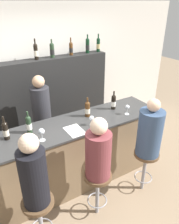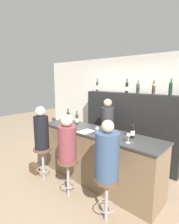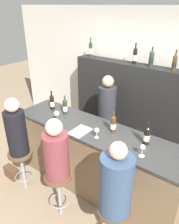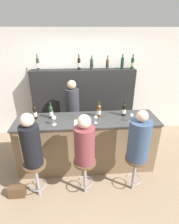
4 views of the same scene
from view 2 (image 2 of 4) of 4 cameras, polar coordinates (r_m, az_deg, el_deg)
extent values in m
plane|color=#8C755B|center=(3.63, -1.24, -23.55)|extent=(16.00, 16.00, 0.00)
cube|color=beige|center=(4.51, 14.26, 0.88)|extent=(6.40, 0.05, 2.60)
cube|color=brown|center=(3.58, 2.29, -14.58)|extent=(2.57, 0.63, 1.03)
cube|color=#333333|center=(3.38, 2.36, -6.44)|extent=(2.61, 0.67, 0.03)
cube|color=black|center=(4.41, 12.62, -5.16)|extent=(2.44, 0.28, 1.71)
cylinder|color=black|center=(4.06, -6.97, -1.89)|extent=(0.07, 0.07, 0.21)
cylinder|color=beige|center=(4.06, -6.96, -2.03)|extent=(0.07, 0.07, 0.08)
sphere|color=black|center=(4.04, -7.00, -0.45)|extent=(0.07, 0.07, 0.07)
cylinder|color=black|center=(4.03, -7.02, 0.40)|extent=(0.02, 0.02, 0.10)
cylinder|color=#233823|center=(3.85, -4.13, -2.52)|extent=(0.07, 0.07, 0.21)
cylinder|color=white|center=(3.85, -4.13, -2.67)|extent=(0.07, 0.07, 0.08)
sphere|color=#233823|center=(3.83, -4.15, -1.01)|extent=(0.07, 0.07, 0.07)
cylinder|color=#233823|center=(3.82, -4.17, -0.18)|extent=(0.02, 0.02, 0.08)
cylinder|color=#4C2D14|center=(3.29, 6.53, -4.92)|extent=(0.08, 0.08, 0.20)
cylinder|color=beige|center=(3.29, 6.53, -5.09)|extent=(0.08, 0.08, 0.08)
sphere|color=#4C2D14|center=(3.27, 6.57, -3.26)|extent=(0.08, 0.08, 0.08)
cylinder|color=#4C2D14|center=(3.25, 6.59, -2.27)|extent=(0.02, 0.02, 0.08)
cylinder|color=black|center=(3.05, 13.87, -6.40)|extent=(0.07, 0.07, 0.20)
cylinder|color=white|center=(3.05, 13.86, -6.58)|extent=(0.07, 0.07, 0.08)
sphere|color=black|center=(3.02, 13.95, -4.58)|extent=(0.07, 0.07, 0.07)
cylinder|color=black|center=(3.01, 14.00, -3.53)|extent=(0.02, 0.02, 0.09)
cylinder|color=#233823|center=(4.83, 2.54, 8.18)|extent=(0.07, 0.07, 0.24)
cylinder|color=white|center=(4.83, 2.54, 8.04)|extent=(0.07, 0.07, 0.09)
sphere|color=#233823|center=(4.82, 2.55, 9.59)|extent=(0.07, 0.07, 0.07)
cylinder|color=#233823|center=(4.82, 2.56, 10.32)|extent=(0.02, 0.02, 0.10)
cylinder|color=black|center=(4.30, 12.07, 7.61)|extent=(0.07, 0.07, 0.23)
cylinder|color=beige|center=(4.30, 12.06, 7.46)|extent=(0.07, 0.07, 0.09)
sphere|color=black|center=(4.30, 12.13, 9.13)|extent=(0.07, 0.07, 0.07)
cylinder|color=black|center=(4.30, 12.16, 9.96)|extent=(0.02, 0.02, 0.10)
cylinder|color=#233823|center=(4.16, 15.50, 7.25)|extent=(0.07, 0.07, 0.21)
cylinder|color=black|center=(4.16, 15.49, 7.10)|extent=(0.08, 0.08, 0.08)
sphere|color=#233823|center=(4.16, 15.57, 8.70)|extent=(0.07, 0.07, 0.07)
cylinder|color=#233823|center=(4.16, 15.61, 9.47)|extent=(0.02, 0.02, 0.08)
cylinder|color=#4C2D14|center=(4.01, 20.16, 6.77)|extent=(0.07, 0.07, 0.20)
cylinder|color=black|center=(4.01, 20.15, 6.63)|extent=(0.07, 0.07, 0.08)
sphere|color=#4C2D14|center=(4.01, 20.25, 8.18)|extent=(0.07, 0.07, 0.07)
cylinder|color=#4C2D14|center=(4.01, 20.31, 9.05)|extent=(0.02, 0.02, 0.10)
cylinder|color=black|center=(3.90, 24.92, 6.62)|extent=(0.07, 0.07, 0.23)
cylinder|color=black|center=(3.90, 24.91, 6.45)|extent=(0.07, 0.07, 0.09)
sphere|color=black|center=(3.89, 25.05, 8.33)|extent=(0.07, 0.07, 0.07)
cylinder|color=black|center=(3.89, 25.12, 9.17)|extent=(0.02, 0.02, 0.09)
cylinder|color=silver|center=(3.65, -6.19, -4.92)|extent=(0.07, 0.07, 0.00)
cylinder|color=silver|center=(3.64, -6.21, -4.22)|extent=(0.01, 0.01, 0.09)
sphere|color=silver|center=(3.62, -6.23, -3.00)|extent=(0.08, 0.08, 0.08)
cylinder|color=silver|center=(3.18, 2.50, -7.27)|extent=(0.06, 0.06, 0.00)
cylinder|color=silver|center=(3.16, 2.50, -6.58)|extent=(0.01, 0.01, 0.08)
sphere|color=silver|center=(3.14, 2.51, -5.40)|extent=(0.07, 0.07, 0.07)
cylinder|color=silver|center=(2.84, 12.49, -9.73)|extent=(0.07, 0.07, 0.00)
cylinder|color=silver|center=(2.82, 12.53, -8.84)|extent=(0.01, 0.01, 0.09)
sphere|color=silver|center=(2.80, 12.59, -7.42)|extent=(0.06, 0.06, 0.06)
cube|color=white|center=(3.34, -1.21, -6.36)|extent=(0.21, 0.30, 0.00)
cylinder|color=gray|center=(3.85, -14.88, -16.29)|extent=(0.05, 0.05, 0.63)
torus|color=gray|center=(3.89, -14.81, -17.54)|extent=(0.27, 0.27, 0.02)
cylinder|color=brown|center=(3.71, -15.13, -11.63)|extent=(0.36, 0.36, 0.04)
cylinder|color=black|center=(3.60, -15.40, -6.47)|extent=(0.28, 0.28, 0.66)
sphere|color=beige|center=(3.50, -15.74, 0.21)|extent=(0.19, 0.19, 0.19)
cylinder|color=gray|center=(3.30, -6.97, -20.88)|extent=(0.05, 0.05, 0.63)
torus|color=gray|center=(3.35, -6.93, -22.27)|extent=(0.27, 0.27, 0.02)
cylinder|color=brown|center=(3.14, -7.11, -15.61)|extent=(0.36, 0.36, 0.04)
cylinder|color=brown|center=(3.01, -7.25, -10.16)|extent=(0.31, 0.31, 0.60)
sphere|color=beige|center=(2.89, -7.43, -2.75)|extent=(0.20, 0.20, 0.20)
cylinder|color=gray|center=(2.83, 5.50, -26.86)|extent=(0.05, 0.05, 0.63)
torus|color=gray|center=(2.89, 5.46, -28.36)|extent=(0.27, 0.27, 0.02)
cylinder|color=brown|center=(2.64, 5.63, -21.03)|extent=(0.36, 0.36, 0.04)
cylinder|color=#334766|center=(2.47, 5.79, -14.06)|extent=(0.33, 0.33, 0.66)
sphere|color=#D8AD8C|center=(2.33, 5.98, -4.68)|extent=(0.17, 0.17, 0.17)
cylinder|color=#28282D|center=(4.18, 5.75, -8.00)|extent=(0.30, 0.30, 1.41)
sphere|color=tan|center=(4.00, 5.96, 2.97)|extent=(0.19, 0.19, 0.19)
cube|color=#513823|center=(4.22, -17.52, -17.20)|extent=(0.26, 0.12, 0.20)
camera|label=1|loc=(3.36, -47.70, 16.94)|focal=35.00mm
camera|label=3|loc=(0.88, -15.42, 50.90)|focal=35.00mm
camera|label=4|loc=(2.33, -58.80, 17.94)|focal=28.00mm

